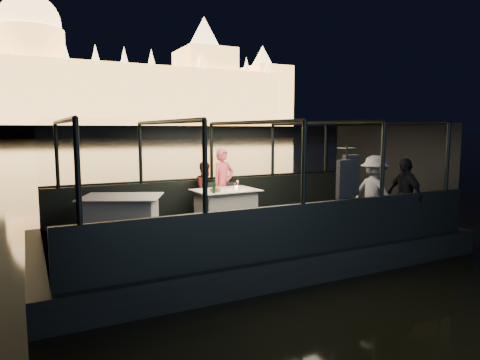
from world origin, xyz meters
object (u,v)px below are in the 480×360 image
chair_port_left (211,201)px  coat_stand (346,196)px  wine_bottle (214,186)px  chair_port_right (236,199)px  person_woman_coral (223,186)px  dining_table_aft (122,218)px  passenger_dark (404,192)px  dining_table_central (226,206)px  person_man_maroon (206,187)px  passenger_stripe (375,192)px

chair_port_left → coat_stand: bearing=-67.9°
chair_port_left → wine_bottle: 1.00m
chair_port_left → chair_port_right: 0.68m
person_woman_coral → chair_port_right: bearing=-65.2°
dining_table_aft → passenger_dark: 5.85m
dining_table_central → coat_stand: (1.25, -2.71, 0.51)m
coat_stand → wine_bottle: coat_stand is taller
chair_port_left → passenger_dark: (3.10, -3.06, 0.40)m
person_man_maroon → chair_port_right: bearing=-34.2°
wine_bottle → chair_port_right: bearing=41.5°
chair_port_left → chair_port_right: bearing=-2.3°
wine_bottle → dining_table_central: bearing=40.1°
dining_table_central → passenger_stripe: size_ratio=0.89×
person_woman_coral → passenger_dark: 4.25m
dining_table_central → chair_port_right: size_ratio=1.73×
chair_port_left → chair_port_right: size_ratio=1.03×
coat_stand → wine_bottle: bearing=126.4°
dining_table_aft → coat_stand: (3.69, -2.43, 0.51)m
coat_stand → person_man_maroon: size_ratio=1.36×
dining_table_aft → chair_port_right: 3.02m
dining_table_central → chair_port_right: (0.49, 0.45, 0.06)m
person_man_maroon → wine_bottle: bearing=-116.1°
dining_table_aft → wine_bottle: wine_bottle is taller
chair_port_right → wine_bottle: 1.35m
chair_port_right → passenger_stripe: (1.94, -2.70, 0.40)m
dining_table_aft → chair_port_right: bearing=14.0°
chair_port_left → passenger_dark: passenger_dark is taller
wine_bottle → chair_port_left: bearing=72.0°
dining_table_central → dining_table_aft: 2.46m
chair_port_right → passenger_dark: (2.42, -3.06, 0.40)m
chair_port_left → person_man_maroon: person_man_maroon is taller
coat_stand → passenger_dark: 1.66m
person_woman_coral → passenger_stripe: size_ratio=1.03×
chair_port_right → wine_bottle: size_ratio=2.72×
passenger_stripe → wine_bottle: size_ratio=5.27×
chair_port_left → chair_port_right: chair_port_left is taller
passenger_stripe → passenger_dark: bearing=-134.5°
chair_port_right → passenger_stripe: passenger_stripe is taller
dining_table_aft → person_man_maroon: 2.48m
chair_port_right → passenger_dark: 3.92m
chair_port_right → passenger_dark: size_ratio=0.53×
person_man_maroon → passenger_stripe: bearing=-61.1°
person_man_maroon → chair_port_left: bearing=-100.8°
person_woman_coral → wine_bottle: 1.34m
passenger_stripe → passenger_dark: passenger_stripe is taller
chair_port_left → chair_port_right: (0.68, 0.00, 0.00)m
dining_table_central → passenger_stripe: passenger_stripe is taller
dining_table_aft → passenger_stripe: size_ratio=0.96×
person_man_maroon → passenger_stripe: size_ratio=0.84×
chair_port_right → person_woman_coral: (-0.22, 0.27, 0.30)m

